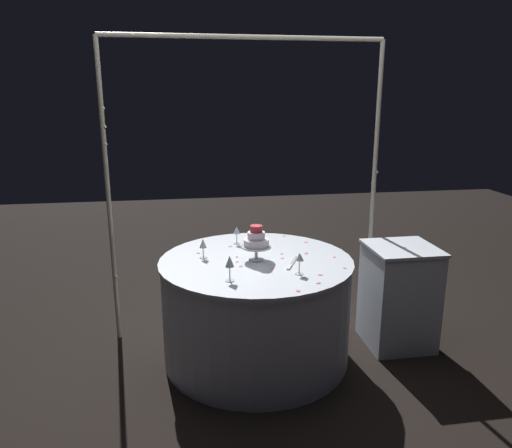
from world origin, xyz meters
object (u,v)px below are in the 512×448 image
at_px(tiered_cake, 256,241).
at_px(decorative_arch, 246,147).
at_px(wine_glass_0, 237,231).
at_px(cake_knife, 292,264).
at_px(main_table, 256,309).
at_px(wine_glass_1, 203,244).
at_px(wine_glass_3, 230,263).
at_px(wine_glass_2, 299,258).
at_px(side_table, 399,296).

bearing_deg(tiered_cake, decorative_arch, 89.53).
bearing_deg(wine_glass_0, cake_knife, -58.86).
height_order(main_table, cake_knife, cake_knife).
bearing_deg(wine_glass_1, tiered_cake, -15.83).
bearing_deg(cake_knife, decorative_arch, 110.88).
height_order(wine_glass_3, cake_knife, wine_glass_3).
relative_size(wine_glass_3, cake_knife, 0.63).
height_order(wine_glass_2, cake_knife, wine_glass_2).
bearing_deg(main_table, wine_glass_3, -120.87).
distance_m(side_table, wine_glass_1, 1.61).
bearing_deg(cake_knife, side_table, 10.50).
distance_m(wine_glass_1, cake_knife, 0.67).
distance_m(side_table, wine_glass_2, 1.10).
relative_size(main_table, side_table, 1.73).
bearing_deg(decorative_arch, wine_glass_3, -104.92).
height_order(main_table, wine_glass_0, wine_glass_0).
bearing_deg(side_table, decorative_arch, 158.56).
relative_size(tiered_cake, cake_knife, 0.95).
bearing_deg(main_table, side_table, 1.62).
xyz_separation_m(main_table, wine_glass_3, (-0.23, -0.39, 0.52)).
distance_m(main_table, side_table, 1.16).
bearing_deg(cake_knife, wine_glass_3, -151.73).
distance_m(tiered_cake, wine_glass_0, 0.43).
bearing_deg(main_table, wine_glass_1, 165.82).
xyz_separation_m(tiered_cake, cake_knife, (0.24, -0.13, -0.14)).
distance_m(side_table, wine_glass_0, 1.39).
relative_size(wine_glass_0, cake_knife, 0.53).
relative_size(wine_glass_1, cake_knife, 0.54).
bearing_deg(wine_glass_1, cake_knife, -20.71).
bearing_deg(wine_glass_3, side_table, 16.96).
height_order(main_table, tiered_cake, tiered_cake).
height_order(side_table, cake_knife, side_table).
xyz_separation_m(wine_glass_2, wine_glass_3, (-0.47, -0.05, 0.01)).
xyz_separation_m(wine_glass_0, wine_glass_3, (-0.14, -0.80, 0.02)).
distance_m(wine_glass_0, wine_glass_3, 0.81).
bearing_deg(wine_glass_1, wine_glass_2, -34.97).
xyz_separation_m(wine_glass_1, wine_glass_2, (0.62, -0.43, 0.01)).
distance_m(main_table, wine_glass_3, 0.69).
bearing_deg(wine_glass_2, side_table, 22.02).
xyz_separation_m(side_table, wine_glass_3, (-1.39, -0.42, 0.51)).
xyz_separation_m(decorative_arch, wine_glass_0, (-0.09, -0.08, -0.67)).
distance_m(decorative_arch, cake_knife, 1.02).
bearing_deg(wine_glass_1, main_table, -14.18).
height_order(decorative_arch, wine_glass_2, decorative_arch).
xyz_separation_m(side_table, wine_glass_1, (-1.54, 0.06, 0.48)).
bearing_deg(decorative_arch, wine_glass_0, -140.19).
bearing_deg(wine_glass_2, wine_glass_0, 114.02).
xyz_separation_m(decorative_arch, side_table, (1.16, -0.45, -1.15)).
distance_m(wine_glass_0, wine_glass_1, 0.43).
bearing_deg(wine_glass_0, tiered_cake, -78.12).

